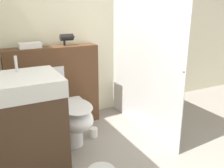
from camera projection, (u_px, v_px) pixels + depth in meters
name	position (u px, v px, depth m)	size (l,w,h in m)	color
wall_back	(77.00, 30.00, 3.44)	(8.00, 0.06, 2.50)	beige
partition_panel	(54.00, 87.00, 3.29)	(1.17, 0.27, 1.08)	#51331E
shower_glass	(143.00, 55.00, 3.10)	(0.04, 1.53, 1.97)	silver
toilet	(74.00, 119.00, 2.80)	(0.38, 0.65, 0.54)	white
sink_vanity	(26.00, 134.00, 2.14)	(0.62, 0.56, 1.17)	#473323
hair_drier	(67.00, 37.00, 3.20)	(0.19, 0.09, 0.15)	black
folded_towel	(30.00, 45.00, 3.01)	(0.26, 0.14, 0.07)	white
spare_toilet_roll	(94.00, 132.00, 3.12)	(0.10, 0.10, 0.11)	white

